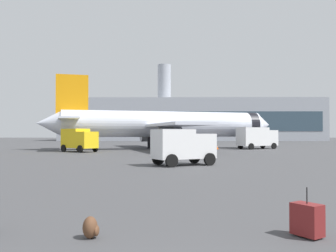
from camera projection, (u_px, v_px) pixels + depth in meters
The scene contains 9 objects.
airplane_at_gate at pixel (164, 124), 54.75m from camera, with size 35.11×32.03×10.50m.
service_truck at pixel (79, 139), 46.02m from camera, with size 5.11×4.73×2.90m.
fuel_truck at pixel (257, 137), 54.82m from camera, with size 6.44×4.81×3.20m.
cargo_van at pixel (183, 145), 26.59m from camera, with size 4.82×3.92×2.60m.
safety_cone_near at pixel (160, 154), 35.32m from camera, with size 0.44×0.44×0.66m.
safety_cone_mid at pixel (217, 147), 53.59m from camera, with size 0.44×0.44×0.60m.
rolling_suitcase at pixel (307, 219), 8.17m from camera, with size 0.69×0.75×1.10m.
traveller_backpack at pixel (91, 228), 8.06m from camera, with size 0.36×0.40×0.48m.
terminal_building at pixel (190, 120), 123.85m from camera, with size 84.12×20.96×25.51m.
Camera 1 is at (0.02, -4.15, 2.30)m, focal length 39.42 mm.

